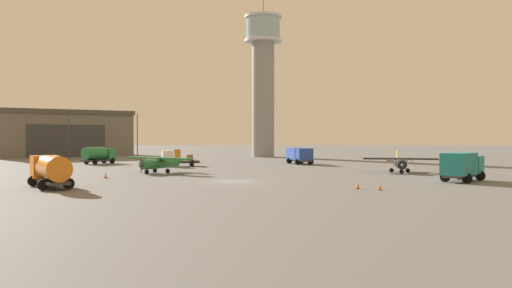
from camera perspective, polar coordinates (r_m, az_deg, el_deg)
The scene contains 15 objects.
ground_plane at distance 52.43m, azimuth -2.52°, elevation -4.21°, with size 400.00×400.00×0.00m, color #60605E.
control_tower at distance 114.54m, azimuth 0.80°, elevation 7.75°, with size 8.22×8.22×35.31m.
hangar at distance 129.06m, azimuth -21.24°, elevation 1.13°, with size 36.49×33.71×10.52m.
airplane_green at distance 65.28m, azimuth -10.59°, elevation -2.02°, with size 9.20×7.40×2.91m.
airplane_black at distance 67.68m, azimuth 15.73°, elevation -2.01°, with size 9.26×7.25×2.72m.
truck_flatbed_white at distance 79.13m, azimuth -9.01°, elevation -1.63°, with size 6.02×4.09×2.42m.
truck_box_teal at distance 56.51m, azimuth 21.98°, elevation -2.22°, with size 5.73×6.23×2.96m.
truck_box_blue at distance 85.03m, azimuth 4.85°, elevation -1.19°, with size 4.39×6.42×2.65m.
truck_fuel_tanker_green at distance 88.87m, azimuth -17.17°, elevation -1.11°, with size 4.66×6.09×2.85m.
truck_fuel_tanker_orange at distance 49.49m, azimuth -21.90°, elevation -2.63°, with size 5.87×6.95×2.95m.
light_post_west at distance 107.25m, azimuth -13.10°, elevation 1.36°, with size 0.44×0.44×9.40m.
light_post_east at distance 101.85m, azimuth -20.11°, elevation 1.52°, with size 0.44×0.44×9.98m.
traffic_cone_near_left at distance 46.11m, azimuth 11.27°, elevation -4.52°, with size 0.36×0.36×0.68m.
traffic_cone_near_right at distance 45.54m, azimuth 13.64°, elevation -4.62°, with size 0.36×0.36×0.63m.
traffic_cone_mid_apron at distance 58.94m, azimuth -16.42°, elevation -3.33°, with size 0.36×0.36×0.73m.
Camera 1 is at (4.02, -52.07, 4.70)m, focal length 35.88 mm.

